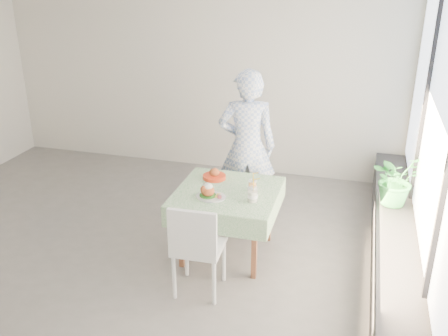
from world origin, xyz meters
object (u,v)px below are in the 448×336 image
(main_dish, at_px, (209,193))
(potted_plant, at_px, (396,179))
(cafe_table, at_px, (227,215))
(juice_cup_orange, at_px, (252,187))
(chair_near, at_px, (199,264))
(chair_far, at_px, (245,197))
(diner, at_px, (247,147))

(main_dish, height_order, potted_plant, potted_plant)
(cafe_table, xyz_separation_m, main_dish, (-0.13, -0.20, 0.33))
(juice_cup_orange, height_order, potted_plant, potted_plant)
(cafe_table, distance_m, main_dish, 0.41)
(chair_near, height_order, potted_plant, potted_plant)
(cafe_table, height_order, main_dish, main_dish)
(chair_far, relative_size, diner, 0.47)
(juice_cup_orange, distance_m, potted_plant, 1.56)
(chair_near, xyz_separation_m, diner, (0.08, 1.56, 0.63))
(chair_far, height_order, chair_near, chair_near)
(juice_cup_orange, bearing_deg, chair_far, 107.80)
(cafe_table, xyz_separation_m, juice_cup_orange, (0.26, 0.04, 0.34))
(diner, bearing_deg, cafe_table, 76.88)
(main_dish, bearing_deg, chair_near, -84.04)
(diner, height_order, main_dish, diner)
(potted_plant, bearing_deg, main_dish, -153.98)
(main_dish, distance_m, potted_plant, 2.02)
(juice_cup_orange, bearing_deg, main_dish, -147.63)
(main_dish, bearing_deg, chair_far, 83.53)
(chair_near, height_order, main_dish, chair_near)
(diner, bearing_deg, main_dish, 69.84)
(chair_far, height_order, main_dish, main_dish)
(juice_cup_orange, bearing_deg, cafe_table, -171.06)
(cafe_table, bearing_deg, chair_near, -96.13)
(cafe_table, relative_size, main_dish, 3.44)
(chair_far, bearing_deg, juice_cup_orange, -72.20)
(cafe_table, height_order, juice_cup_orange, juice_cup_orange)
(main_dish, distance_m, juice_cup_orange, 0.46)
(chair_far, bearing_deg, cafe_table, -89.38)
(cafe_table, distance_m, potted_plant, 1.84)
(chair_far, distance_m, chair_near, 1.59)
(chair_near, distance_m, diner, 1.69)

